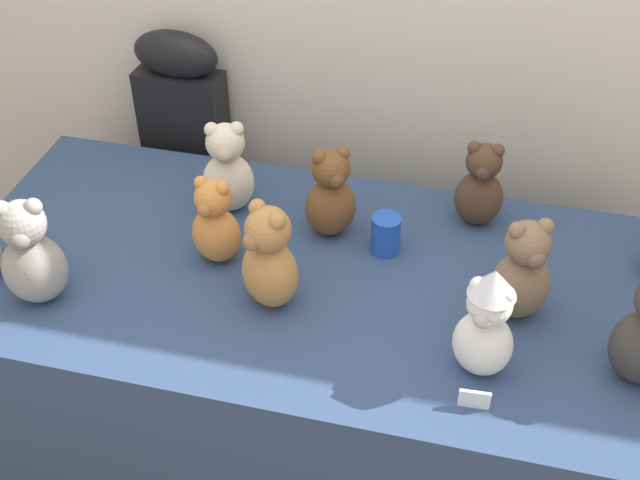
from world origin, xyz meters
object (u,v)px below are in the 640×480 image
(teddy_bear_cocoa, at_px, (480,187))
(teddy_bear_snow, at_px, (486,324))
(instrument_case, at_px, (190,174))
(teddy_bear_cream, at_px, (228,170))
(teddy_bear_mocha, at_px, (522,273))
(teddy_bear_ginger, at_px, (215,223))
(display_table, at_px, (320,367))
(party_cup_blue, at_px, (386,234))
(teddy_bear_ash, at_px, (31,255))
(teddy_bear_chestnut, at_px, (331,195))
(teddy_bear_caramel, at_px, (269,260))

(teddy_bear_cocoa, distance_m, teddy_bear_snow, 0.56)
(instrument_case, xyz_separation_m, teddy_bear_cream, (0.28, -0.37, 0.31))
(teddy_bear_cream, height_order, teddy_bear_mocha, teddy_bear_mocha)
(instrument_case, height_order, teddy_bear_cocoa, instrument_case)
(teddy_bear_snow, bearing_deg, teddy_bear_ginger, 176.76)
(display_table, height_order, party_cup_blue, party_cup_blue)
(party_cup_blue, bearing_deg, teddy_bear_cocoa, 38.84)
(teddy_bear_ginger, bearing_deg, instrument_case, 127.23)
(teddy_bear_cocoa, bearing_deg, party_cup_blue, -142.39)
(teddy_bear_ginger, bearing_deg, teddy_bear_mocha, 6.75)
(teddy_bear_mocha, height_order, party_cup_blue, teddy_bear_mocha)
(instrument_case, xyz_separation_m, teddy_bear_ash, (-0.06, -0.84, 0.32))
(teddy_bear_cocoa, xyz_separation_m, teddy_bear_chestnut, (-0.39, -0.14, 0.01))
(teddy_bear_ginger, distance_m, teddy_bear_mocha, 0.79)
(display_table, distance_m, teddy_bear_ash, 0.87)
(display_table, relative_size, teddy_bear_cream, 6.87)
(teddy_bear_cream, bearing_deg, teddy_bear_ash, -143.07)
(teddy_bear_cocoa, xyz_separation_m, teddy_bear_ginger, (-0.66, -0.32, -0.00))
(instrument_case, bearing_deg, teddy_bear_snow, -34.33)
(instrument_case, distance_m, teddy_bear_caramel, 0.93)
(teddy_bear_cream, xyz_separation_m, teddy_bear_snow, (0.76, -0.45, 0.02))
(party_cup_blue, bearing_deg, teddy_bear_chestnut, 166.30)
(teddy_bear_mocha, relative_size, teddy_bear_snow, 0.95)
(teddy_bear_cream, bearing_deg, teddy_bear_ginger, -96.68)
(display_table, height_order, teddy_bear_ginger, teddy_bear_ginger)
(teddy_bear_cream, xyz_separation_m, teddy_bear_mocha, (0.83, -0.24, 0.00))
(teddy_bear_ginger, xyz_separation_m, teddy_bear_ash, (-0.38, -0.25, 0.02))
(instrument_case, bearing_deg, party_cup_blue, -26.88)
(teddy_bear_cream, bearing_deg, teddy_bear_cocoa, -8.52)
(teddy_bear_ash, distance_m, party_cup_blue, 0.91)
(display_table, bearing_deg, teddy_bear_ginger, 179.75)
(instrument_case, height_order, teddy_bear_snow, instrument_case)
(teddy_bear_cream, xyz_separation_m, teddy_bear_ash, (-0.34, -0.47, 0.01))
(teddy_bear_chestnut, height_order, teddy_bear_ginger, teddy_bear_chestnut)
(teddy_bear_ash, bearing_deg, party_cup_blue, 4.25)
(teddy_bear_ginger, relative_size, party_cup_blue, 2.35)
(teddy_bear_ginger, bearing_deg, teddy_bear_snow, -9.38)
(display_table, bearing_deg, teddy_bear_cream, 145.47)
(teddy_bear_chestnut, relative_size, teddy_bear_snow, 0.91)
(party_cup_blue, bearing_deg, display_table, -135.90)
(teddy_bear_cocoa, bearing_deg, teddy_bear_mocha, -70.75)
(display_table, relative_size, teddy_bear_snow, 6.47)
(teddy_bear_chestnut, xyz_separation_m, teddy_bear_snow, (0.45, -0.41, 0.02))
(instrument_case, relative_size, teddy_bear_ash, 3.47)
(teddy_bear_snow, bearing_deg, teddy_bear_caramel, -176.54)
(teddy_bear_cocoa, bearing_deg, instrument_case, 163.66)
(teddy_bear_chestnut, relative_size, party_cup_blue, 2.51)
(display_table, xyz_separation_m, teddy_bear_ash, (-0.66, -0.25, 0.50))
(instrument_case, height_order, party_cup_blue, instrument_case)
(teddy_bear_cocoa, relative_size, teddy_bear_snow, 0.86)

